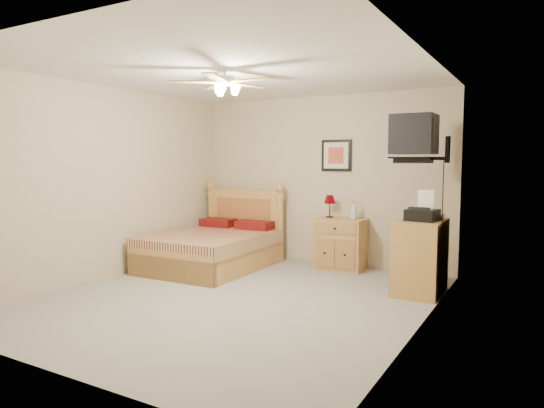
# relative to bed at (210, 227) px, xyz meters

# --- Properties ---
(floor) EXTENTS (4.50, 4.50, 0.00)m
(floor) POSITION_rel_bed_xyz_m (1.20, -1.12, -0.60)
(floor) COLOR gray
(floor) RESTS_ON ground
(ceiling) EXTENTS (4.00, 4.50, 0.04)m
(ceiling) POSITION_rel_bed_xyz_m (1.20, -1.12, 1.90)
(ceiling) COLOR white
(ceiling) RESTS_ON ground
(wall_back) EXTENTS (4.00, 0.04, 2.50)m
(wall_back) POSITION_rel_bed_xyz_m (1.20, 1.13, 0.65)
(wall_back) COLOR #BFB08D
(wall_back) RESTS_ON ground
(wall_front) EXTENTS (4.00, 0.04, 2.50)m
(wall_front) POSITION_rel_bed_xyz_m (1.20, -3.37, 0.65)
(wall_front) COLOR #BFB08D
(wall_front) RESTS_ON ground
(wall_left) EXTENTS (0.04, 4.50, 2.50)m
(wall_left) POSITION_rel_bed_xyz_m (-0.80, -1.12, 0.65)
(wall_left) COLOR #BFB08D
(wall_left) RESTS_ON ground
(wall_right) EXTENTS (0.04, 4.50, 2.50)m
(wall_right) POSITION_rel_bed_xyz_m (3.20, -1.12, 0.65)
(wall_right) COLOR #BFB08D
(wall_right) RESTS_ON ground
(bed) EXTENTS (1.45, 1.88, 1.20)m
(bed) POSITION_rel_bed_xyz_m (0.00, 0.00, 0.00)
(bed) COLOR #AA743B
(bed) RESTS_ON ground
(nightstand) EXTENTS (0.69, 0.53, 0.72)m
(nightstand) POSITION_rel_bed_xyz_m (1.65, 0.88, -0.24)
(nightstand) COLOR #B37D41
(nightstand) RESTS_ON ground
(table_lamp) EXTENTS (0.18, 0.18, 0.32)m
(table_lamp) POSITION_rel_bed_xyz_m (1.45, 0.93, 0.29)
(table_lamp) COLOR #610209
(table_lamp) RESTS_ON nightstand
(lotion_bottle) EXTENTS (0.13, 0.13, 0.26)m
(lotion_bottle) POSITION_rel_bed_xyz_m (1.82, 0.93, 0.25)
(lotion_bottle) COLOR silver
(lotion_bottle) RESTS_ON nightstand
(framed_picture) EXTENTS (0.46, 0.04, 0.46)m
(framed_picture) POSITION_rel_bed_xyz_m (1.47, 1.11, 1.02)
(framed_picture) COLOR black
(framed_picture) RESTS_ON wall_back
(dresser) EXTENTS (0.51, 0.73, 0.86)m
(dresser) POSITION_rel_bed_xyz_m (2.93, 0.12, -0.17)
(dresser) COLOR #B38043
(dresser) RESTS_ON ground
(fax_machine) EXTENTS (0.36, 0.38, 0.35)m
(fax_machine) POSITION_rel_bed_xyz_m (2.96, 0.05, 0.44)
(fax_machine) COLOR black
(fax_machine) RESTS_ON dresser
(magazine_lower) EXTENTS (0.28, 0.32, 0.03)m
(magazine_lower) POSITION_rel_bed_xyz_m (2.90, 0.37, 0.28)
(magazine_lower) COLOR #ADA28C
(magazine_lower) RESTS_ON dresser
(magazine_upper) EXTENTS (0.27, 0.33, 0.02)m
(magazine_upper) POSITION_rel_bed_xyz_m (2.94, 0.36, 0.30)
(magazine_upper) COLOR gray
(magazine_upper) RESTS_ON magazine_lower
(wall_tv) EXTENTS (0.56, 0.46, 0.58)m
(wall_tv) POSITION_rel_bed_xyz_m (2.95, 0.22, 1.21)
(wall_tv) COLOR black
(wall_tv) RESTS_ON wall_right
(ceiling_fan) EXTENTS (1.14, 1.14, 0.28)m
(ceiling_fan) POSITION_rel_bed_xyz_m (1.20, -1.32, 1.76)
(ceiling_fan) COLOR white
(ceiling_fan) RESTS_ON ceiling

